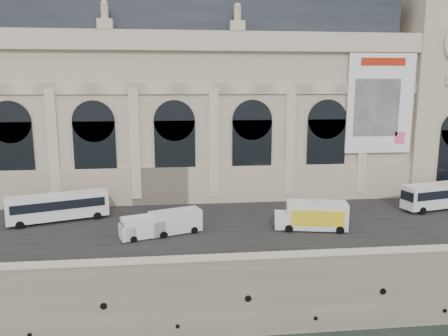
# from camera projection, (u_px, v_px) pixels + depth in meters

# --- Properties ---
(quay) EXTENTS (160.00, 70.00, 6.00)m
(quay) POSITION_uv_depth(u_px,v_px,m) (201.00, 200.00, 71.14)
(quay) COLOR gray
(quay) RESTS_ON ground
(street) EXTENTS (160.00, 24.00, 0.06)m
(street) POSITION_uv_depth(u_px,v_px,m) (211.00, 221.00, 50.06)
(street) COLOR #2D2D2D
(street) RESTS_ON quay
(parapet) EXTENTS (160.00, 1.40, 1.21)m
(parapet) POSITION_uv_depth(u_px,v_px,m) (224.00, 263.00, 36.87)
(parapet) COLOR gray
(parapet) RESTS_ON quay
(museum) EXTENTS (69.00, 18.70, 29.10)m
(museum) POSITION_uv_depth(u_px,v_px,m) (160.00, 97.00, 63.33)
(museum) COLOR #B9A88E
(museum) RESTS_ON quay
(clock_pavilion) EXTENTS (13.00, 14.72, 36.70)m
(clock_pavilion) POSITION_uv_depth(u_px,v_px,m) (434.00, 71.00, 64.04)
(clock_pavilion) COLOR #B9A88E
(clock_pavilion) RESTS_ON quay
(bus_left) EXTENTS (11.13, 5.65, 3.24)m
(bus_left) POSITION_uv_depth(u_px,v_px,m) (58.00, 206.00, 49.77)
(bus_left) COLOR white
(bus_left) RESTS_ON quay
(bus_right) EXTENTS (11.59, 4.83, 3.35)m
(bus_right) POSITION_uv_depth(u_px,v_px,m) (443.00, 195.00, 54.82)
(bus_right) COLOR white
(bus_right) RESTS_ON quay
(van_b) EXTENTS (5.92, 3.83, 2.47)m
(van_b) POSITION_uv_depth(u_px,v_px,m) (172.00, 222.00, 45.79)
(van_b) COLOR silver
(van_b) RESTS_ON quay
(van_c) EXTENTS (5.49, 3.49, 2.29)m
(van_c) POSITION_uv_depth(u_px,v_px,m) (143.00, 227.00, 44.49)
(van_c) COLOR white
(van_c) RESTS_ON quay
(box_truck) EXTENTS (7.99, 3.90, 3.09)m
(box_truck) POSITION_uv_depth(u_px,v_px,m) (312.00, 216.00, 47.03)
(box_truck) COLOR white
(box_truck) RESTS_ON quay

